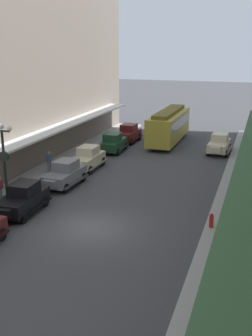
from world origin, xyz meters
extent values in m
plane|color=#424244|center=(0.00, 0.00, 0.00)|extent=(200.00, 200.00, 0.00)
cube|color=#A8A59E|center=(7.50, 0.00, 0.07)|extent=(3.00, 60.00, 0.15)
cube|color=#335933|center=(8.10, 0.00, 3.00)|extent=(1.80, 54.00, 0.16)
cylinder|color=black|center=(-3.89, -2.92, 0.34)|extent=(0.23, 0.68, 0.68)
cube|color=#591919|center=(-4.79, 20.92, 0.74)|extent=(1.88, 3.97, 0.80)
cube|color=#591919|center=(-4.78, 21.17, 1.49)|extent=(1.52, 1.76, 0.70)
cube|color=#8C9EA8|center=(-4.78, 21.17, 1.49)|extent=(1.44, 1.73, 0.42)
cube|color=#591919|center=(-4.89, 18.79, 0.79)|extent=(0.95, 0.40, 0.52)
cube|color=black|center=(-3.85, 20.87, 0.42)|extent=(0.40, 3.52, 0.12)
cube|color=black|center=(-5.74, 20.96, 0.42)|extent=(0.40, 3.52, 0.12)
cylinder|color=black|center=(-4.05, 19.52, 0.34)|extent=(0.25, 0.69, 0.68)
cylinder|color=black|center=(-5.66, 19.59, 0.34)|extent=(0.25, 0.69, 0.68)
cylinder|color=black|center=(-3.92, 22.24, 0.34)|extent=(0.25, 0.69, 0.68)
cylinder|color=black|center=(-5.54, 22.32, 0.34)|extent=(0.25, 0.69, 0.68)
cube|color=beige|center=(-4.90, 10.52, 0.74)|extent=(1.73, 3.91, 0.80)
cube|color=beige|center=(-4.89, 10.77, 1.49)|extent=(1.45, 1.71, 0.70)
cube|color=#8C9EA8|center=(-4.89, 10.77, 1.49)|extent=(1.38, 1.68, 0.42)
cube|color=beige|center=(-4.91, 8.39, 0.79)|extent=(0.94, 0.37, 0.52)
cube|color=#6D6856|center=(-3.95, 10.51, 0.42)|extent=(0.27, 3.51, 0.12)
cube|color=#6D6856|center=(-5.85, 10.52, 0.42)|extent=(0.27, 3.51, 0.12)
cylinder|color=black|center=(-4.10, 9.14, 0.34)|extent=(0.23, 0.68, 0.68)
cylinder|color=black|center=(-5.71, 9.16, 0.34)|extent=(0.23, 0.68, 0.68)
cylinder|color=black|center=(-4.08, 11.87, 0.34)|extent=(0.23, 0.68, 0.68)
cylinder|color=black|center=(-5.69, 11.89, 0.34)|extent=(0.23, 0.68, 0.68)
cube|color=slate|center=(-4.71, 6.03, 0.74)|extent=(1.82, 3.95, 0.80)
cube|color=slate|center=(-4.71, 6.28, 1.49)|extent=(1.49, 1.75, 0.70)
cube|color=#8C9EA8|center=(-4.71, 6.28, 1.49)|extent=(1.42, 1.71, 0.42)
cube|color=slate|center=(-4.78, 3.90, 0.79)|extent=(0.95, 0.39, 0.52)
cube|color=#393A3D|center=(-3.77, 6.00, 0.42)|extent=(0.35, 3.52, 0.12)
cube|color=#393A3D|center=(-5.66, 6.06, 0.42)|extent=(0.35, 3.52, 0.12)
cylinder|color=black|center=(-3.95, 4.64, 0.34)|extent=(0.24, 0.69, 0.68)
cylinder|color=black|center=(-5.57, 4.69, 0.34)|extent=(0.24, 0.69, 0.68)
cylinder|color=black|center=(-3.86, 7.37, 0.34)|extent=(0.24, 0.69, 0.68)
cylinder|color=black|center=(-5.48, 7.42, 0.34)|extent=(0.24, 0.69, 0.68)
cube|color=#193D23|center=(-4.80, 16.46, 0.74)|extent=(1.89, 3.98, 0.80)
cube|color=#193D23|center=(-4.79, 16.21, 1.49)|extent=(1.52, 1.77, 0.70)
cube|color=#8C9EA8|center=(-4.79, 16.21, 1.49)|extent=(1.45, 1.73, 0.42)
cube|color=#193D23|center=(-4.90, 18.59, 0.79)|extent=(0.95, 0.40, 0.52)
cube|color=black|center=(-5.75, 16.41, 0.42)|extent=(0.41, 3.52, 0.12)
cube|color=black|center=(-3.85, 16.51, 0.42)|extent=(0.41, 3.52, 0.12)
cylinder|color=black|center=(-5.67, 17.78, 0.34)|extent=(0.25, 0.69, 0.68)
cylinder|color=black|center=(-4.06, 17.86, 0.34)|extent=(0.25, 0.69, 0.68)
cylinder|color=black|center=(-5.54, 15.06, 0.34)|extent=(0.25, 0.69, 0.68)
cylinder|color=black|center=(-3.93, 15.13, 0.34)|extent=(0.25, 0.69, 0.68)
cube|color=beige|center=(4.87, 19.17, 0.74)|extent=(1.85, 3.96, 0.80)
cube|color=beige|center=(4.88, 19.42, 1.49)|extent=(1.51, 1.76, 0.70)
cube|color=#8C9EA8|center=(4.88, 19.42, 1.49)|extent=(1.43, 1.72, 0.42)
cube|color=beige|center=(4.78, 17.04, 0.79)|extent=(0.95, 0.40, 0.52)
cube|color=#6D6856|center=(5.81, 19.13, 0.42)|extent=(0.38, 3.52, 0.12)
cube|color=#6D6856|center=(3.92, 19.20, 0.42)|extent=(0.38, 3.52, 0.12)
cylinder|color=black|center=(5.62, 17.77, 0.34)|extent=(0.25, 0.69, 0.68)
cylinder|color=black|center=(4.01, 17.83, 0.34)|extent=(0.25, 0.69, 0.68)
cylinder|color=black|center=(5.73, 20.50, 0.34)|extent=(0.25, 0.69, 0.68)
cylinder|color=black|center=(4.11, 20.56, 0.34)|extent=(0.25, 0.69, 0.68)
cube|color=black|center=(-4.85, 0.71, 0.74)|extent=(1.85, 3.96, 0.80)
cube|color=black|center=(-4.86, 0.96, 1.49)|extent=(1.51, 1.76, 0.70)
cube|color=#8C9EA8|center=(-4.86, 0.96, 1.49)|extent=(1.43, 1.72, 0.42)
cube|color=black|center=(-4.76, -1.42, 0.79)|extent=(0.95, 0.40, 0.52)
cube|color=black|center=(-3.90, 0.75, 0.42)|extent=(0.38, 3.52, 0.12)
cube|color=black|center=(-5.80, 0.67, 0.42)|extent=(0.38, 3.52, 0.12)
cylinder|color=black|center=(-3.99, -0.62, 0.34)|extent=(0.25, 0.69, 0.68)
cylinder|color=black|center=(-4.09, 2.10, 0.34)|extent=(0.25, 0.69, 0.68)
cylinder|color=black|center=(-5.71, 2.04, 0.34)|extent=(0.25, 0.69, 0.68)
cube|color=gold|center=(-0.65, 21.85, 1.75)|extent=(2.54, 9.61, 2.70)
cube|color=brown|center=(-0.65, 21.85, 3.28)|extent=(1.53, 8.65, 0.36)
cube|color=#8C9EA8|center=(-0.65, 21.85, 2.22)|extent=(2.56, 8.84, 0.95)
cube|color=black|center=(-0.66, 18.97, 0.20)|extent=(2.00, 1.21, 0.40)
cube|color=black|center=(-0.64, 24.73, 0.20)|extent=(2.00, 1.21, 0.40)
cube|color=black|center=(-6.40, 1.39, 0.40)|extent=(0.44, 0.44, 0.50)
cylinder|color=black|center=(-6.40, 1.39, 2.75)|extent=(0.16, 0.16, 4.20)
cube|color=black|center=(-6.40, 1.39, 4.85)|extent=(1.10, 0.10, 0.10)
sphere|color=white|center=(-5.85, 1.39, 5.03)|extent=(0.32, 0.32, 0.32)
sphere|color=white|center=(-6.40, 1.39, 5.13)|extent=(0.36, 0.36, 0.36)
cylinder|color=black|center=(-6.40, 1.39, 3.25)|extent=(0.64, 0.18, 0.64)
cylinder|color=silver|center=(-6.40, 1.49, 3.25)|extent=(0.56, 0.02, 0.56)
cylinder|color=#B21E19|center=(6.35, 1.91, 0.50)|extent=(0.24, 0.24, 0.70)
sphere|color=#B21E19|center=(6.35, 1.91, 0.87)|extent=(0.20, 0.20, 0.20)
cylinder|color=slate|center=(-7.10, 1.66, 0.57)|extent=(0.24, 0.24, 0.85)
cube|color=maroon|center=(-7.10, 1.66, 1.28)|extent=(0.36, 0.22, 0.56)
cylinder|color=#4C4238|center=(-7.29, 8.48, 0.57)|extent=(0.24, 0.24, 0.85)
cube|color=#4C724C|center=(-7.29, 8.48, 1.28)|extent=(0.36, 0.22, 0.56)
sphere|color=#9E7051|center=(-7.29, 8.48, 1.68)|extent=(0.22, 0.22, 0.22)
cylinder|color=slate|center=(-7.17, 8.17, 0.57)|extent=(0.24, 0.24, 0.85)
cube|color=#3F598C|center=(-7.17, 8.17, 1.28)|extent=(0.36, 0.22, 0.56)
sphere|color=#9E7051|center=(-7.17, 8.17, 1.68)|extent=(0.22, 0.22, 0.22)
cylinder|color=#4C4238|center=(7.89, 6.88, 0.57)|extent=(0.24, 0.24, 0.85)
cube|color=#4C724C|center=(7.89, 6.88, 1.28)|extent=(0.36, 0.22, 0.56)
sphere|color=#9E7051|center=(7.89, 6.88, 1.68)|extent=(0.22, 0.22, 0.22)
cylinder|color=black|center=(7.89, 6.88, 1.80)|extent=(0.28, 0.28, 0.04)
cylinder|color=#2D2D33|center=(7.33, -1.43, 0.57)|extent=(0.24, 0.24, 0.85)
cube|color=#4C724C|center=(7.33, -1.43, 1.28)|extent=(0.36, 0.22, 0.56)
sphere|color=brown|center=(7.33, -1.43, 1.68)|extent=(0.22, 0.22, 0.22)
cylinder|color=black|center=(7.33, -1.43, 1.80)|extent=(0.28, 0.28, 0.04)
camera|label=1|loc=(8.50, -19.26, 9.82)|focal=43.73mm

